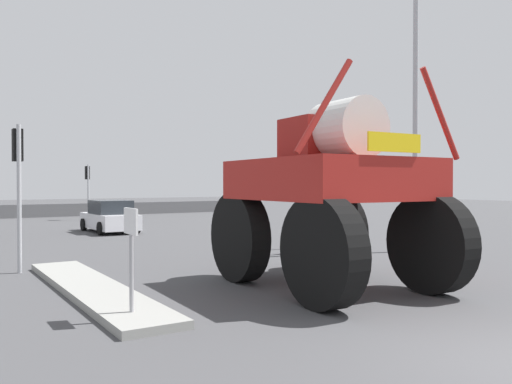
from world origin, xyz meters
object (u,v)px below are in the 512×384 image
Objects in this scene: traffic_signal_near_left at (18,165)px; sedan_ahead at (110,217)px; lane_arrow_sign at (131,241)px; traffic_signal_far_left at (88,180)px; oversize_sprayer at (330,194)px; streetlight_near_right at (418,101)px; traffic_signal_near_right at (308,179)px.

sedan_ahead is at bearing 61.48° from traffic_signal_near_left.
traffic_signal_near_left reaches higher than lane_arrow_sign.
traffic_signal_near_left is 1.09× the size of traffic_signal_far_left.
traffic_signal_far_left is at bearing -0.16° from oversize_sprayer.
oversize_sprayer reaches higher than traffic_signal_far_left.
traffic_signal_far_left is (1.32, 9.03, 1.85)m from sedan_ahead.
traffic_signal_far_left is at bearing 104.06° from streetlight_near_right.
lane_arrow_sign is at bearing -162.53° from streetlight_near_right.
streetlight_near_right is at bearing -61.79° from oversize_sprayer.
oversize_sprayer is 7.94m from streetlight_near_right.
streetlight_near_right is (6.75, -12.61, 4.41)m from sedan_ahead.
lane_arrow_sign is at bearing 163.33° from sedan_ahead.
sedan_ahead is at bearing 3.08° from oversize_sprayer.
traffic_signal_near_right is (4.00, 5.87, 0.41)m from oversize_sprayer.
traffic_signal_near_left is 0.41× the size of streetlight_near_right.
lane_arrow_sign reaches higher than sedan_ahead.
streetlight_near_right is at bearing -45.91° from traffic_signal_near_right.
traffic_signal_near_right is (9.53, 0.01, -0.31)m from traffic_signal_near_left.
lane_arrow_sign is 12.42m from streetlight_near_right.
lane_arrow_sign is 0.32× the size of oversize_sprayer.
oversize_sprayer is at bearing -92.74° from traffic_signal_far_left.
traffic_signal_far_left is (1.19, 24.82, 0.49)m from oversize_sprayer.
traffic_signal_near_left is at bearing 97.81° from lane_arrow_sign.
traffic_signal_near_right is at bearing -81.56° from traffic_signal_far_left.
sedan_ahead is at bearing 74.32° from lane_arrow_sign.
traffic_signal_far_left is at bearing 98.44° from traffic_signal_near_right.
streetlight_near_right reaches higher than sedan_ahead.
sedan_ahead is at bearing 118.14° from streetlight_near_right.
traffic_signal_near_right is at bearing 134.09° from streetlight_near_right.
traffic_signal_near_left is 9.53m from traffic_signal_near_right.
traffic_signal_near_right is at bearing -31.70° from oversize_sprayer.
oversize_sprayer reaches higher than traffic_signal_near_left.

